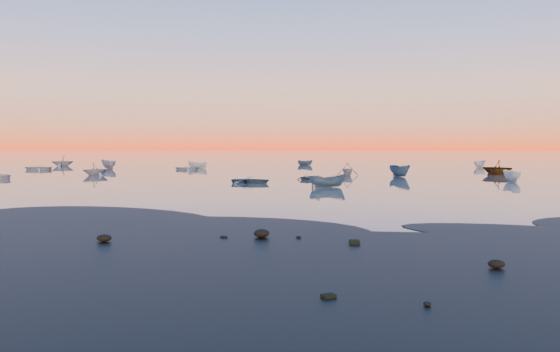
# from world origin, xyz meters

# --- Properties ---
(ground) EXTENTS (600.00, 600.00, 0.00)m
(ground) POSITION_xyz_m (0.00, 100.00, 0.00)
(ground) COLOR #6A5F58
(ground) RESTS_ON ground
(mud_lobes) EXTENTS (140.00, 6.00, 0.07)m
(mud_lobes) POSITION_xyz_m (0.00, -1.00, 0.01)
(mud_lobes) COLOR black
(mud_lobes) RESTS_ON ground
(moored_fleet) EXTENTS (124.00, 58.00, 1.20)m
(moored_fleet) POSITION_xyz_m (0.00, 53.00, 0.00)
(moored_fleet) COLOR beige
(moored_fleet) RESTS_ON ground
(boat_near_left) EXTENTS (4.26, 4.63, 1.11)m
(boat_near_left) POSITION_xyz_m (-36.03, 32.56, 0.00)
(boat_near_left) COLOR beige
(boat_near_left) RESTS_ON ground
(boat_near_center) EXTENTS (2.65, 3.96, 1.27)m
(boat_near_center) POSITION_xyz_m (3.95, 24.13, 0.00)
(boat_near_center) COLOR #38566B
(boat_near_center) RESTS_ON ground
(boat_near_right) EXTENTS (3.84, 1.85, 1.32)m
(boat_near_right) POSITION_xyz_m (5.84, 45.09, 0.00)
(boat_near_right) COLOR gray
(boat_near_right) RESTS_ON ground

